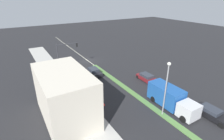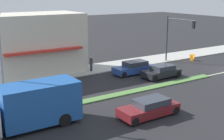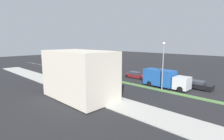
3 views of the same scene
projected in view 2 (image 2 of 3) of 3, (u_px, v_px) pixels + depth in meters
The scene contains 11 objects.
ground_plane at pixel (90, 101), 25.18m from camera, with size 160.00×160.00×0.00m, color #232326.
sidewalk_right at pixel (43, 76), 32.20m from camera, with size 4.00×73.00×0.12m, color #B2AFA8.
building_corner_store at pixel (34, 43), 32.95m from camera, with size 6.25×9.92×6.27m.
traffic_signal_main at pixel (175, 32), 37.26m from camera, with size 4.59×0.34×5.60m.
street_lamp at pixel (0, 52), 20.47m from camera, with size 0.44×0.44×7.37m.
pedestrian at pixel (91, 63), 33.98m from camera, with size 0.34×0.34×1.63m.
warning_aframe_sign at pixel (192, 57), 39.68m from camera, with size 0.45×0.53×0.84m.
delivery_truck at pixel (26, 107), 19.91m from camera, with size 2.44×7.50×2.87m.
coupe_blue at pixel (134, 68), 33.43m from camera, with size 1.83×4.48×1.35m.
sedan_dark at pixel (161, 72), 31.92m from camera, with size 1.91×3.98×1.29m.
sedan_maroon at pixel (149, 108), 22.04m from camera, with size 1.83×4.45×1.27m.
Camera 2 is at (-20.88, 29.53, 8.65)m, focal length 50.00 mm.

